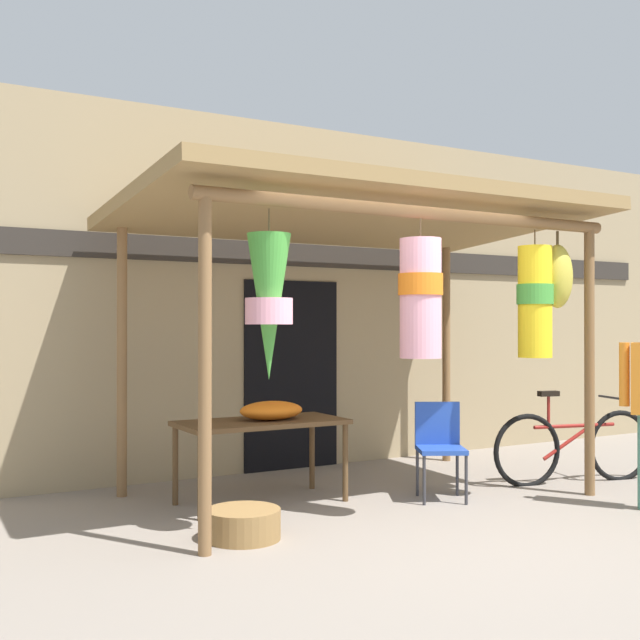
{
  "coord_description": "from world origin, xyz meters",
  "views": [
    {
      "loc": [
        -3.5,
        -4.76,
        1.53
      ],
      "look_at": [
        -0.17,
        1.09,
        1.57
      ],
      "focal_mm": 43.57,
      "sensor_mm": 36.0,
      "label": 1
    }
  ],
  "objects_px": {
    "flower_heap_on_table": "(273,410)",
    "parked_bicycle": "(574,447)",
    "folding_chair": "(439,441)",
    "wicker_basket_by_table": "(243,524)",
    "display_table": "(261,429)"
  },
  "relations": [
    {
      "from": "folding_chair",
      "to": "wicker_basket_by_table",
      "type": "distance_m",
      "value": 2.11
    },
    {
      "from": "display_table",
      "to": "wicker_basket_by_table",
      "type": "xyz_separation_m",
      "value": [
        -0.59,
        -0.95,
        -0.53
      ]
    },
    {
      "from": "flower_heap_on_table",
      "to": "display_table",
      "type": "bearing_deg",
      "value": 170.01
    },
    {
      "from": "folding_chair",
      "to": "wicker_basket_by_table",
      "type": "bearing_deg",
      "value": -170.47
    },
    {
      "from": "folding_chair",
      "to": "parked_bicycle",
      "type": "height_order",
      "value": "parked_bicycle"
    },
    {
      "from": "parked_bicycle",
      "to": "flower_heap_on_table",
      "type": "bearing_deg",
      "value": 166.45
    },
    {
      "from": "display_table",
      "to": "parked_bicycle",
      "type": "height_order",
      "value": "parked_bicycle"
    },
    {
      "from": "wicker_basket_by_table",
      "to": "parked_bicycle",
      "type": "relative_size",
      "value": 0.31
    },
    {
      "from": "flower_heap_on_table",
      "to": "parked_bicycle",
      "type": "distance_m",
      "value": 3.03
    },
    {
      "from": "display_table",
      "to": "wicker_basket_by_table",
      "type": "relative_size",
      "value": 2.68
    },
    {
      "from": "flower_heap_on_table",
      "to": "wicker_basket_by_table",
      "type": "distance_m",
      "value": 1.35
    },
    {
      "from": "display_table",
      "to": "parked_bicycle",
      "type": "relative_size",
      "value": 0.83
    },
    {
      "from": "flower_heap_on_table",
      "to": "parked_bicycle",
      "type": "height_order",
      "value": "parked_bicycle"
    },
    {
      "from": "folding_chair",
      "to": "wicker_basket_by_table",
      "type": "xyz_separation_m",
      "value": [
        -2.04,
        -0.34,
        -0.39
      ]
    },
    {
      "from": "folding_chair",
      "to": "wicker_basket_by_table",
      "type": "height_order",
      "value": "folding_chair"
    }
  ]
}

